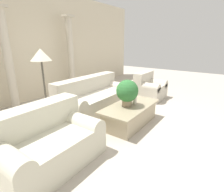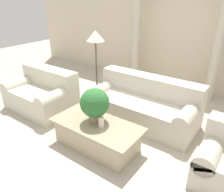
# 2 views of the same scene
# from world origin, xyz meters

# --- Properties ---
(ground_plane) EXTENTS (16.00, 16.00, 0.00)m
(ground_plane) POSITION_xyz_m (0.00, 0.00, 0.00)
(ground_plane) COLOR #BCB2A3
(wall_back) EXTENTS (10.00, 0.06, 3.20)m
(wall_back) POSITION_xyz_m (0.00, 2.81, 1.60)
(wall_back) COLOR beige
(wall_back) RESTS_ON ground_plane
(sofa_long) EXTENTS (2.07, 0.91, 0.84)m
(sofa_long) POSITION_xyz_m (0.22, 0.70, 0.34)
(sofa_long) COLOR beige
(sofa_long) RESTS_ON ground_plane
(loveseat) EXTENTS (1.43, 0.91, 0.84)m
(loveseat) POSITION_xyz_m (-1.75, -0.12, 0.34)
(loveseat) COLOR beige
(loveseat) RESTS_ON ground_plane
(coffee_table) EXTENTS (1.44, 0.70, 0.42)m
(coffee_table) POSITION_xyz_m (0.03, -0.46, 0.22)
(coffee_table) COLOR tan
(coffee_table) RESTS_ON ground_plane
(potted_plant) EXTENTS (0.45, 0.45, 0.55)m
(potted_plant) POSITION_xyz_m (-0.03, -0.41, 0.73)
(potted_plant) COLOR #937F60
(potted_plant) RESTS_ON coffee_table
(pillar_candle) EXTENTS (0.08, 0.08, 0.17)m
(pillar_candle) POSITION_xyz_m (0.15, -0.49, 0.51)
(pillar_candle) COLOR silver
(pillar_candle) RESTS_ON coffee_table
(floor_lamp) EXTENTS (0.39, 0.39, 1.58)m
(floor_lamp) POSITION_xyz_m (-1.06, 0.86, 1.36)
(floor_lamp) COLOR #4C473D
(floor_lamp) RESTS_ON ground_plane
(column_left) EXTENTS (0.29, 0.29, 2.49)m
(column_left) POSITION_xyz_m (-0.96, 2.39, 1.27)
(column_left) COLOR beige
(column_left) RESTS_ON ground_plane
(column_right) EXTENTS (0.29, 0.29, 2.49)m
(column_right) POSITION_xyz_m (1.02, 2.39, 1.27)
(column_right) COLOR beige
(column_right) RESTS_ON ground_plane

